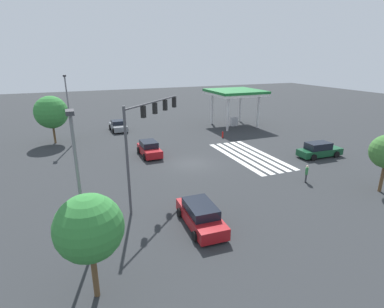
{
  "coord_description": "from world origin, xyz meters",
  "views": [
    {
      "loc": [
        -26.29,
        10.78,
        10.33
      ],
      "look_at": [
        0.0,
        0.0,
        1.04
      ],
      "focal_mm": 28.0,
      "sensor_mm": 36.0,
      "label": 1
    }
  ],
  "objects_px": {
    "tree_corner_a": "(51,112)",
    "car_4": "(201,215)",
    "traffic_signal_mast": "(148,126)",
    "tree_corner_c": "(89,228)",
    "car_3": "(149,149)",
    "street_light_pole_b": "(78,178)",
    "car_2": "(319,150)",
    "fire_hydrant": "(223,135)",
    "pedestrian": "(307,173)",
    "car_1": "(118,126)",
    "street_light_pole_a": "(68,104)"
  },
  "relations": [
    {
      "from": "car_2",
      "to": "car_4",
      "type": "relative_size",
      "value": 1.01
    },
    {
      "from": "car_2",
      "to": "car_3",
      "type": "height_order",
      "value": "car_2"
    },
    {
      "from": "traffic_signal_mast",
      "to": "car_2",
      "type": "xyz_separation_m",
      "value": [
        2.7,
        -19.32,
        -4.9
      ]
    },
    {
      "from": "car_4",
      "to": "tree_corner_a",
      "type": "xyz_separation_m",
      "value": [
        24.43,
        9.06,
        3.16
      ]
    },
    {
      "from": "pedestrian",
      "to": "tree_corner_a",
      "type": "relative_size",
      "value": 0.26
    },
    {
      "from": "car_3",
      "to": "pedestrian",
      "type": "relative_size",
      "value": 2.75
    },
    {
      "from": "car_2",
      "to": "fire_hydrant",
      "type": "height_order",
      "value": "car_2"
    },
    {
      "from": "car_2",
      "to": "pedestrian",
      "type": "distance_m",
      "value": 7.91
    },
    {
      "from": "car_1",
      "to": "tree_corner_a",
      "type": "bearing_deg",
      "value": -68.34
    },
    {
      "from": "pedestrian",
      "to": "street_light_pole_a",
      "type": "xyz_separation_m",
      "value": [
        20.03,
        18.22,
        4.11
      ]
    },
    {
      "from": "car_2",
      "to": "tree_corner_c",
      "type": "bearing_deg",
      "value": -152.43
    },
    {
      "from": "tree_corner_a",
      "to": "car_3",
      "type": "bearing_deg",
      "value": -133.85
    },
    {
      "from": "car_4",
      "to": "fire_hydrant",
      "type": "distance_m",
      "value": 21.99
    },
    {
      "from": "street_light_pole_b",
      "to": "car_4",
      "type": "bearing_deg",
      "value": -81.02
    },
    {
      "from": "car_2",
      "to": "pedestrian",
      "type": "bearing_deg",
      "value": -139.52
    },
    {
      "from": "car_1",
      "to": "tree_corner_c",
      "type": "height_order",
      "value": "tree_corner_c"
    },
    {
      "from": "car_3",
      "to": "street_light_pole_a",
      "type": "distance_m",
      "value": 11.68
    },
    {
      "from": "street_light_pole_b",
      "to": "tree_corner_c",
      "type": "height_order",
      "value": "street_light_pole_b"
    },
    {
      "from": "car_3",
      "to": "tree_corner_c",
      "type": "bearing_deg",
      "value": -22.15
    },
    {
      "from": "traffic_signal_mast",
      "to": "car_3",
      "type": "height_order",
      "value": "traffic_signal_mast"
    },
    {
      "from": "street_light_pole_b",
      "to": "car_3",
      "type": "bearing_deg",
      "value": -24.86
    },
    {
      "from": "pedestrian",
      "to": "street_light_pole_b",
      "type": "bearing_deg",
      "value": 59.96
    },
    {
      "from": "street_light_pole_a",
      "to": "tree_corner_a",
      "type": "xyz_separation_m",
      "value": [
        1.5,
        2.02,
        -1.08
      ]
    },
    {
      "from": "traffic_signal_mast",
      "to": "pedestrian",
      "type": "xyz_separation_m",
      "value": [
        -2.2,
        -13.11,
        -4.8
      ]
    },
    {
      "from": "traffic_signal_mast",
      "to": "tree_corner_c",
      "type": "relative_size",
      "value": 1.5
    },
    {
      "from": "car_1",
      "to": "car_2",
      "type": "distance_m",
      "value": 27.2
    },
    {
      "from": "traffic_signal_mast",
      "to": "pedestrian",
      "type": "height_order",
      "value": "traffic_signal_mast"
    },
    {
      "from": "car_1",
      "to": "fire_hydrant",
      "type": "distance_m",
      "value": 15.38
    },
    {
      "from": "street_light_pole_a",
      "to": "car_1",
      "type": "bearing_deg",
      "value": -50.76
    },
    {
      "from": "traffic_signal_mast",
      "to": "street_light_pole_a",
      "type": "xyz_separation_m",
      "value": [
        17.84,
        5.11,
        -0.69
      ]
    },
    {
      "from": "traffic_signal_mast",
      "to": "tree_corner_a",
      "type": "height_order",
      "value": "traffic_signal_mast"
    },
    {
      "from": "car_3",
      "to": "pedestrian",
      "type": "height_order",
      "value": "car_3"
    },
    {
      "from": "street_light_pole_a",
      "to": "street_light_pole_b",
      "type": "xyz_separation_m",
      "value": [
        -24.02,
        -0.11,
        -0.13
      ]
    },
    {
      "from": "car_2",
      "to": "pedestrian",
      "type": "xyz_separation_m",
      "value": [
        -4.9,
        6.21,
        0.1
      ]
    },
    {
      "from": "car_3",
      "to": "car_4",
      "type": "relative_size",
      "value": 0.86
    },
    {
      "from": "car_1",
      "to": "car_2",
      "type": "relative_size",
      "value": 0.87
    },
    {
      "from": "street_light_pole_b",
      "to": "fire_hydrant",
      "type": "distance_m",
      "value": 27.43
    },
    {
      "from": "car_1",
      "to": "car_3",
      "type": "xyz_separation_m",
      "value": [
        -12.96,
        -1.28,
        0.06
      ]
    },
    {
      "from": "car_3",
      "to": "street_light_pole_b",
      "type": "relative_size",
      "value": 0.52
    },
    {
      "from": "tree_corner_a",
      "to": "tree_corner_c",
      "type": "distance_m",
      "value": 28.18
    },
    {
      "from": "traffic_signal_mast",
      "to": "street_light_pole_b",
      "type": "height_order",
      "value": "street_light_pole_b"
    },
    {
      "from": "tree_corner_a",
      "to": "car_4",
      "type": "bearing_deg",
      "value": -159.66
    },
    {
      "from": "car_1",
      "to": "street_light_pole_a",
      "type": "bearing_deg",
      "value": -52.85
    },
    {
      "from": "street_light_pole_a",
      "to": "street_light_pole_b",
      "type": "relative_size",
      "value": 1.03
    },
    {
      "from": "car_3",
      "to": "car_4",
      "type": "xyz_separation_m",
      "value": [
        -15.16,
        0.6,
        -0.03
      ]
    },
    {
      "from": "car_4",
      "to": "street_light_pole_b",
      "type": "relative_size",
      "value": 0.61
    },
    {
      "from": "pedestrian",
      "to": "tree_corner_c",
      "type": "height_order",
      "value": "tree_corner_c"
    },
    {
      "from": "traffic_signal_mast",
      "to": "street_light_pole_a",
      "type": "height_order",
      "value": "street_light_pole_a"
    },
    {
      "from": "traffic_signal_mast",
      "to": "street_light_pole_b",
      "type": "bearing_deg",
      "value": -173.96
    },
    {
      "from": "car_4",
      "to": "tree_corner_a",
      "type": "relative_size",
      "value": 0.83
    }
  ]
}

